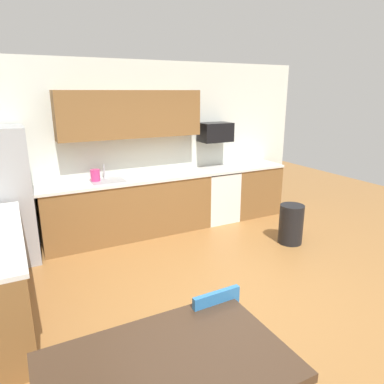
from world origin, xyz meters
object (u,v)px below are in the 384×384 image
refrigerator (0,197)px  trash_bin (291,224)px  oven_range (217,195)px  microwave (215,132)px  chair_near_table (224,342)px  kettle (95,176)px  dining_table (167,372)px

refrigerator → trash_bin: 4.09m
oven_range → trash_bin: (0.46, -1.39, -0.16)m
microwave → trash_bin: (0.46, -1.49, -1.26)m
chair_near_table → trash_bin: (2.44, 1.95, -0.20)m
oven_range → kettle: size_ratio=4.55×
dining_table → trash_bin: 3.75m
oven_range → chair_near_table: 3.88m
dining_table → kettle: bearing=83.2°
microwave → kettle: bearing=-178.6°
dining_table → chair_near_table: size_ratio=1.65×
refrigerator → kettle: 1.28m
dining_table → kettle: size_ratio=7.00×
microwave → kettle: 2.16m
trash_bin → oven_range: bearing=108.5°
microwave → dining_table: microwave is taller
refrigerator → kettle: (1.27, 0.13, 0.11)m
refrigerator → dining_table: (0.83, -3.52, -0.21)m
oven_range → microwave: 1.11m
oven_range → chair_near_table: bearing=-120.6°
trash_bin → microwave: bearing=107.4°
refrigerator → trash_bin: refrigerator is taller
refrigerator → kettle: size_ratio=9.05×
microwave → kettle: size_ratio=2.70×
refrigerator → microwave: bearing=3.1°
oven_range → dining_table: 4.41m
refrigerator → kettle: bearing=5.9°
chair_near_table → trash_bin: chair_near_table is taller
refrigerator → oven_range: (3.36, 0.08, -0.45)m
dining_table → trash_bin: size_ratio=2.33×
refrigerator → microwave: refrigerator is taller
microwave → chair_near_table: (-1.98, -3.44, -1.05)m
refrigerator → microwave: 3.43m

